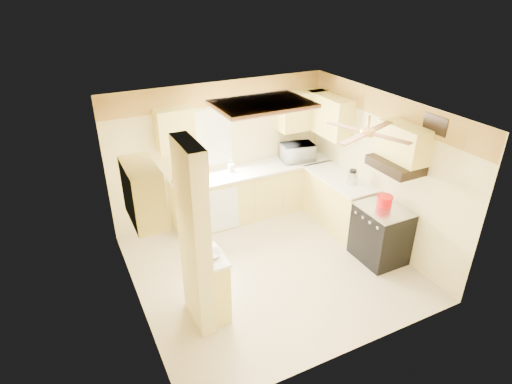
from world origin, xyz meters
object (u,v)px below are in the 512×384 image
stove (381,233)px  microwave (298,152)px  dutch_oven (385,201)px  kettle (352,177)px  bowl (212,254)px

stove → microwave: size_ratio=1.55×
dutch_oven → stove: bearing=-122.2°
stove → microwave: microwave is taller
stove → kettle: kettle is taller
microwave → dutch_oven: microwave is taller
stove → kettle: size_ratio=3.50×
bowl → kettle: size_ratio=0.90×
microwave → bowl: size_ratio=2.51×
stove → dutch_oven: size_ratio=3.73×
stove → bowl: 2.86m
stove → dutch_oven: (0.05, 0.07, 0.54)m
bowl → kettle: (2.84, 0.87, 0.09)m
stove → bowl: (-2.81, -0.01, 0.51)m
dutch_oven → kettle: (-0.01, 0.78, 0.06)m
stove → microwave: (-0.26, 2.13, 0.64)m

